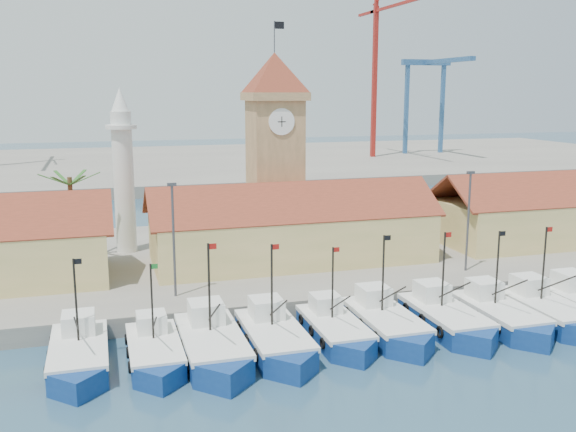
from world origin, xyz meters
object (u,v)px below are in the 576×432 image
object	(u,v)px
clock_tower	(275,146)
minaret	(123,170)
boat_0	(79,358)
boat_5	(387,325)

from	to	relation	value
clock_tower	minaret	world-z (taller)	clock_tower
boat_0	clock_tower	world-z (taller)	clock_tower
minaret	boat_5	bearing A→B (deg)	-55.66
boat_5	clock_tower	distance (m)	25.65
minaret	boat_0	bearing A→B (deg)	-99.53
boat_5	minaret	bearing A→B (deg)	124.34
boat_5	minaret	xyz separation A→B (m)	(-17.08, 25.00, 8.93)
clock_tower	minaret	size ratio (longest dim) A/B	1.39
boat_0	boat_5	world-z (taller)	boat_5
boat_0	boat_5	xyz separation A→B (m)	(21.21, -0.40, 0.03)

